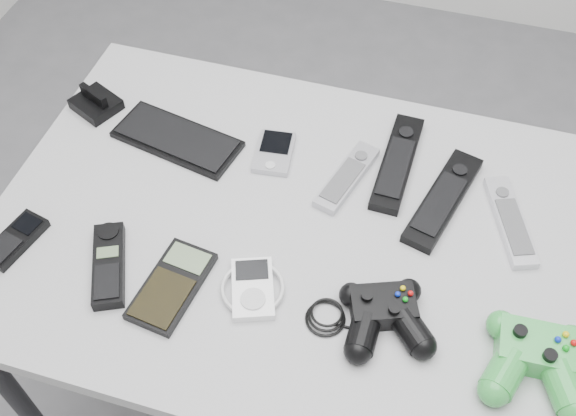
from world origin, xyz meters
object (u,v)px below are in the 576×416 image
(controller_green, at_px, (536,358))
(remote_silver_a, at_px, (347,177))
(remote_black_a, at_px, (397,162))
(remote_silver_b, at_px, (510,221))
(cordless_handset, at_px, (109,265))
(mp3_player, at_px, (253,288))
(pda, at_px, (274,152))
(mobile_phone, at_px, (15,239))
(desk, at_px, (320,255))
(calculator, at_px, (172,285))
(controller_black, at_px, (385,314))
(pda_keyboard, at_px, (177,139))
(remote_black_b, at_px, (443,199))

(controller_green, bearing_deg, remote_silver_a, 138.82)
(remote_black_a, height_order, remote_silver_b, remote_black_a)
(cordless_handset, bearing_deg, mp3_player, -18.64)
(pda, xyz_separation_m, mobile_phone, (-0.36, -0.32, 0.00))
(remote_silver_b, xyz_separation_m, mp3_player, (-0.38, -0.25, 0.00))
(remote_silver_a, bearing_deg, desk, -80.20)
(desk, relative_size, calculator, 7.03)
(desk, distance_m, controller_green, 0.40)
(remote_silver_a, bearing_deg, calculator, -109.64)
(pda, bearing_deg, controller_black, -53.92)
(cordless_handset, bearing_deg, calculator, -27.49)
(remote_silver_a, bearing_deg, remote_silver_b, 12.40)
(mobile_phone, xyz_separation_m, mp3_player, (0.41, 0.02, 0.00))
(desk, relative_size, pda, 10.98)
(pda_keyboard, bearing_deg, mobile_phone, -108.38)
(desk, distance_m, pda_keyboard, 0.35)
(calculator, bearing_deg, remote_silver_a, 62.02)
(remote_silver_b, xyz_separation_m, mobile_phone, (-0.79, -0.28, 0.00))
(remote_silver_a, height_order, mp3_player, same)
(controller_green, bearing_deg, remote_black_b, 119.62)
(remote_silver_b, height_order, calculator, remote_silver_b)
(remote_silver_a, xyz_separation_m, remote_silver_b, (0.29, -0.02, 0.00))
(mobile_phone, relative_size, controller_black, 0.48)
(calculator, height_order, controller_black, controller_black)
(remote_silver_a, bearing_deg, remote_black_a, 52.05)
(mobile_phone, bearing_deg, desk, 31.90)
(pda, bearing_deg, pda_keyboard, 178.94)
(pda, bearing_deg, cordless_handset, -126.65)
(controller_green, bearing_deg, desk, 155.22)
(remote_black_b, xyz_separation_m, controller_black, (-0.05, -0.26, 0.01))
(remote_black_b, bearing_deg, cordless_handset, -134.54)
(pda_keyboard, xyz_separation_m, pda, (0.19, 0.02, 0.00))
(desk, relative_size, remote_silver_b, 6.02)
(remote_black_b, distance_m, calculator, 0.49)
(remote_black_a, bearing_deg, pda_keyboard, -170.54)
(remote_silver_a, xyz_separation_m, mp3_player, (-0.09, -0.27, 0.00))
(pda, height_order, remote_black_a, remote_black_a)
(calculator, relative_size, mp3_player, 1.48)
(pda_keyboard, bearing_deg, pda, 17.13)
(controller_green, bearing_deg, controller_black, 174.79)
(mp3_player, distance_m, controller_green, 0.44)
(desk, xyz_separation_m, calculator, (-0.20, -0.17, 0.07))
(remote_black_a, xyz_separation_m, remote_black_b, (0.09, -0.06, -0.00))
(desk, bearing_deg, controller_green, -22.11)
(pda_keyboard, distance_m, controller_green, 0.73)
(remote_silver_a, distance_m, remote_black_b, 0.17)
(mobile_phone, bearing_deg, remote_silver_b, 32.44)
(pda, xyz_separation_m, controller_green, (0.49, -0.30, 0.02))
(desk, xyz_separation_m, remote_black_b, (0.19, 0.13, 0.08))
(desk, bearing_deg, remote_silver_b, 20.05)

